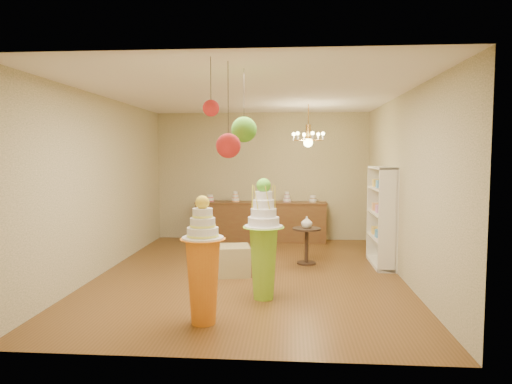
# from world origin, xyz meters

# --- Properties ---
(floor) EXTENTS (6.50, 6.50, 0.00)m
(floor) POSITION_xyz_m (0.00, 0.00, 0.00)
(floor) COLOR #583817
(floor) RESTS_ON ground
(ceiling) EXTENTS (6.50, 6.50, 0.00)m
(ceiling) POSITION_xyz_m (0.00, 0.00, 3.00)
(ceiling) COLOR white
(ceiling) RESTS_ON ground
(wall_back) EXTENTS (5.00, 0.04, 3.00)m
(wall_back) POSITION_xyz_m (0.00, 3.25, 1.50)
(wall_back) COLOR tan
(wall_back) RESTS_ON ground
(wall_front) EXTENTS (5.00, 0.04, 3.00)m
(wall_front) POSITION_xyz_m (0.00, -3.25, 1.50)
(wall_front) COLOR tan
(wall_front) RESTS_ON ground
(wall_left) EXTENTS (0.04, 6.50, 3.00)m
(wall_left) POSITION_xyz_m (-2.50, 0.00, 1.50)
(wall_left) COLOR tan
(wall_left) RESTS_ON ground
(wall_right) EXTENTS (0.04, 6.50, 3.00)m
(wall_right) POSITION_xyz_m (2.50, 0.00, 1.50)
(wall_right) COLOR tan
(wall_right) RESTS_ON ground
(pedestal_green) EXTENTS (0.68, 0.68, 1.69)m
(pedestal_green) POSITION_xyz_m (0.31, -1.32, 0.73)
(pedestal_green) COLOR #87C72C
(pedestal_green) RESTS_ON floor
(pedestal_orange) EXTENTS (0.50, 0.50, 1.54)m
(pedestal_orange) POSITION_xyz_m (-0.35, -2.31, 0.64)
(pedestal_orange) COLOR orange
(pedestal_orange) RESTS_ON floor
(burlap_riser) EXTENTS (0.64, 0.64, 0.49)m
(burlap_riser) POSITION_xyz_m (-0.27, -0.08, 0.25)
(burlap_riser) COLOR #8F7F4E
(burlap_riser) RESTS_ON floor
(sideboard) EXTENTS (3.04, 0.54, 1.16)m
(sideboard) POSITION_xyz_m (0.00, 2.97, 0.48)
(sideboard) COLOR brown
(sideboard) RESTS_ON floor
(shelving_unit) EXTENTS (0.33, 1.20, 1.80)m
(shelving_unit) POSITION_xyz_m (2.34, 0.80, 0.90)
(shelving_unit) COLOR beige
(shelving_unit) RESTS_ON floor
(round_table) EXTENTS (0.64, 0.64, 0.67)m
(round_table) POSITION_xyz_m (0.98, 0.78, 0.43)
(round_table) COLOR black
(round_table) RESTS_ON floor
(vase) EXTENTS (0.27, 0.27, 0.21)m
(vase) POSITION_xyz_m (0.98, 0.78, 0.78)
(vase) COLOR beige
(vase) RESTS_ON round_table
(pom_red_left) EXTENTS (0.27, 0.27, 1.03)m
(pom_red_left) POSITION_xyz_m (0.01, -2.68, 2.11)
(pom_red_left) COLOR #393129
(pom_red_left) RESTS_ON ceiling
(pom_green_mid) EXTENTS (0.30, 0.30, 0.84)m
(pom_green_mid) POSITION_xyz_m (0.14, -2.25, 2.30)
(pom_green_mid) COLOR #393129
(pom_green_mid) RESTS_ON ceiling
(pom_red_right) EXTENTS (0.17, 0.17, 0.60)m
(pom_red_right) POSITION_xyz_m (-0.13, -2.92, 2.49)
(pom_red_right) COLOR #393129
(pom_red_right) RESTS_ON ceiling
(chandelier) EXTENTS (0.82, 0.82, 0.85)m
(chandelier) POSITION_xyz_m (1.02, 1.45, 2.30)
(chandelier) COLOR #C19144
(chandelier) RESTS_ON ceiling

